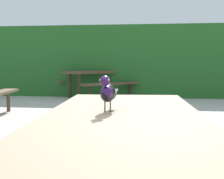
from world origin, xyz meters
TOP-DOWN VIEW (x-y plane):
  - hedge_wall at (0.00, 8.08)m, footprint 28.00×1.52m
  - picnic_table_foreground at (0.08, -0.01)m, footprint 1.79×1.85m
  - bird_grackle at (-0.00, 0.02)m, footprint 0.08×0.29m
  - picnic_table_mid_left at (-1.39, 7.34)m, footprint 2.40×2.39m

SIDE VIEW (x-z plane):
  - picnic_table_foreground at x=0.08m, z-range 0.19..0.93m
  - picnic_table_mid_left at x=-1.39m, z-range 0.19..0.93m
  - bird_grackle at x=0.00m, z-range 0.75..0.94m
  - hedge_wall at x=0.00m, z-range 0.00..2.00m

